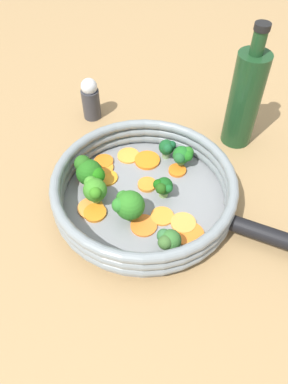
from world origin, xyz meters
TOP-DOWN VIEW (x-y plane):
  - ground_plane at (0.00, 0.00)m, footprint 4.00×4.00m
  - skillet at (0.00, 0.00)m, footprint 0.29×0.29m
  - skillet_rim_wall at (0.00, 0.00)m, footprint 0.30×0.30m
  - skillet_rivet_left at (-0.11, -0.08)m, footprint 0.01×0.01m
  - skillet_rivet_right at (-0.04, -0.13)m, footprint 0.01×0.01m
  - carrot_slice_0 at (-0.06, 0.01)m, footprint 0.06×0.06m
  - carrot_slice_1 at (0.09, -0.02)m, footprint 0.06×0.06m
  - carrot_slice_2 at (0.06, 0.06)m, footprint 0.05×0.05m
  - carrot_slice_3 at (0.05, -0.07)m, footprint 0.04×0.04m
  - carrot_slice_4 at (-0.01, 0.09)m, footprint 0.06×0.06m
  - carrot_slice_5 at (0.10, 0.01)m, footprint 0.05×0.05m
  - carrot_slice_6 at (0.03, -0.01)m, footprint 0.04×0.04m
  - carrot_slice_7 at (-0.02, 0.08)m, footprint 0.05×0.05m
  - carrot_slice_8 at (-0.09, -0.06)m, footprint 0.05×0.05m
  - carrot_slice_9 at (-0.06, -0.05)m, footprint 0.04×0.04m
  - carrot_slice_10 at (0.06, 0.09)m, footprint 0.05×0.05m
  - carrot_slice_11 at (0.08, 0.06)m, footprint 0.05×0.05m
  - carrot_slice_12 at (-0.05, -0.02)m, footprint 0.05×0.05m
  - carrot_slice_13 at (0.10, 0.06)m, footprint 0.04×0.04m
  - broccoli_floret_0 at (-0.11, -0.02)m, footprint 0.04×0.04m
  - broccoli_floret_1 at (0.06, -0.08)m, footprint 0.04×0.04m
  - broccoli_floret_2 at (-0.04, 0.03)m, footprint 0.05×0.05m
  - broccoli_floret_3 at (0.05, 0.09)m, footprint 0.05×0.05m
  - broccoli_floret_4 at (-0.00, -0.03)m, footprint 0.03×0.03m
  - broccoli_floret_5 at (0.09, -0.06)m, footprint 0.03×0.03m
  - broccoli_floret_6 at (0.01, 0.08)m, footprint 0.05×0.04m
  - salt_shaker at (0.25, 0.06)m, footprint 0.04×0.04m
  - oil_bottle at (0.13, -0.21)m, footprint 0.06×0.06m

SIDE VIEW (x-z plane):
  - ground_plane at x=0.00m, z-range 0.00..0.00m
  - skillet at x=0.00m, z-range 0.00..0.01m
  - carrot_slice_8 at x=-0.09m, z-range 0.01..0.02m
  - carrot_slice_0 at x=-0.06m, z-range 0.01..0.02m
  - carrot_slice_2 at x=0.06m, z-range 0.01..0.02m
  - carrot_slice_5 at x=0.10m, z-range 0.01..0.02m
  - carrot_slice_12 at x=-0.05m, z-range 0.01..0.02m
  - carrot_slice_11 at x=0.08m, z-range 0.01..0.02m
  - carrot_slice_9 at x=-0.06m, z-range 0.01..0.02m
  - carrot_slice_4 at x=-0.01m, z-range 0.01..0.02m
  - carrot_slice_13 at x=0.10m, z-range 0.01..0.02m
  - carrot_slice_7 at x=-0.02m, z-range 0.01..0.02m
  - carrot_slice_10 at x=0.06m, z-range 0.01..0.02m
  - carrot_slice_3 at x=0.05m, z-range 0.01..0.02m
  - carrot_slice_1 at x=0.09m, z-range 0.01..0.02m
  - carrot_slice_6 at x=0.03m, z-range 0.01..0.02m
  - skillet_rivet_left at x=-0.11m, z-range 0.01..0.02m
  - skillet_rivet_right at x=-0.04m, z-range 0.01..0.02m
  - broccoli_floret_4 at x=0.00m, z-range 0.02..0.06m
  - broccoli_floret_5 at x=0.09m, z-range 0.02..0.06m
  - skillet_rim_wall at x=0.00m, z-range 0.01..0.06m
  - broccoli_floret_0 at x=-0.11m, z-range 0.02..0.06m
  - broccoli_floret_1 at x=0.06m, z-range 0.02..0.06m
  - broccoli_floret_3 at x=0.05m, z-range 0.02..0.07m
  - broccoli_floret_6 at x=0.01m, z-range 0.02..0.07m
  - salt_shaker at x=0.25m, z-range 0.00..0.09m
  - broccoli_floret_2 at x=-0.04m, z-range 0.02..0.07m
  - oil_bottle at x=0.13m, z-range -0.02..0.21m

